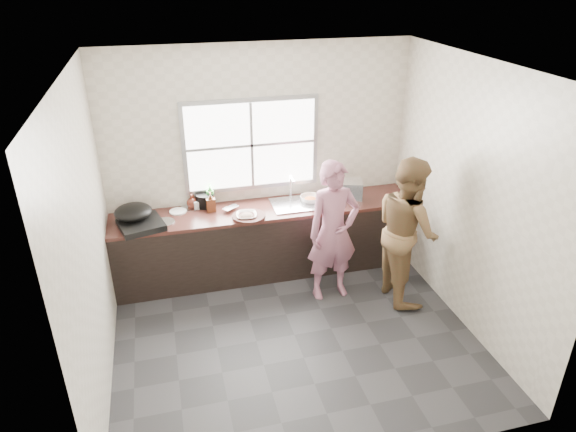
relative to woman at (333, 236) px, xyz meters
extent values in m
cube|color=#2B2B2E|center=(-0.60, -0.62, -0.76)|extent=(3.60, 3.20, 0.01)
cube|color=silver|center=(-0.60, -0.62, 1.95)|extent=(3.60, 3.20, 0.01)
cube|color=beige|center=(-0.60, 0.99, 0.59)|extent=(3.60, 0.01, 2.70)
cube|color=beige|center=(-2.41, -0.62, 0.59)|extent=(0.01, 3.20, 2.70)
cube|color=beige|center=(1.20, -0.62, 0.59)|extent=(0.01, 3.20, 2.70)
cube|color=beige|center=(-0.60, -2.22, 0.59)|extent=(3.60, 0.01, 2.70)
cube|color=black|center=(-0.60, 0.67, -0.35)|extent=(3.60, 0.62, 0.82)
cube|color=#3D1E19|center=(-0.60, 0.67, 0.08)|extent=(3.60, 0.64, 0.04)
cube|color=silver|center=(-0.25, 0.67, 0.11)|extent=(0.55, 0.45, 0.02)
cylinder|color=silver|center=(-0.25, 0.87, 0.25)|extent=(0.02, 0.02, 0.30)
cube|color=#9EA0A5|center=(-0.70, 0.97, 0.79)|extent=(1.60, 0.05, 1.10)
cube|color=white|center=(-0.70, 0.95, 0.79)|extent=(1.50, 0.01, 1.00)
imported|color=#A4627A|center=(0.00, 0.00, 0.00)|extent=(0.58, 0.40, 1.51)
imported|color=brown|center=(0.78, -0.20, 0.08)|extent=(0.63, 0.81, 1.67)
cylinder|color=black|center=(-0.85, 0.46, 0.12)|extent=(0.38, 0.38, 0.04)
cube|color=#B6B9BD|center=(-1.02, 0.70, 0.15)|extent=(0.21, 0.18, 0.01)
imported|color=white|center=(-0.88, 0.46, 0.13)|extent=(0.26, 0.26, 0.06)
imported|color=silver|center=(-0.05, 0.70, 0.13)|extent=(0.23, 0.23, 0.06)
imported|color=white|center=(0.08, 0.49, 0.14)|extent=(0.29, 0.29, 0.07)
cylinder|color=black|center=(-1.29, 0.90, 0.18)|extent=(0.22, 0.22, 0.16)
cylinder|color=white|center=(-1.62, 0.82, 0.11)|extent=(0.22, 0.22, 0.02)
imported|color=#2B852B|center=(-1.23, 0.90, 0.24)|extent=(0.12, 0.12, 0.27)
imported|color=#4D2413|center=(-1.24, 0.76, 0.21)|extent=(0.10, 0.10, 0.21)
imported|color=#4A1C12|center=(-1.44, 0.90, 0.18)|extent=(0.15, 0.15, 0.16)
cylinder|color=silver|center=(-1.40, 0.84, 0.15)|extent=(0.08, 0.08, 0.09)
cube|color=black|center=(-2.03, 0.53, 0.14)|extent=(0.55, 0.55, 0.07)
ellipsoid|color=black|center=(-2.10, 0.66, 0.24)|extent=(0.51, 0.51, 0.15)
cube|color=silver|center=(0.38, 0.62, 0.23)|extent=(0.41, 0.34, 0.26)
cylinder|color=silver|center=(-1.78, 0.59, 0.11)|extent=(0.26, 0.26, 0.01)
cylinder|color=silver|center=(-1.47, 0.90, 0.11)|extent=(0.24, 0.24, 0.01)
camera|label=1|loc=(-1.72, -4.67, 2.71)|focal=32.00mm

